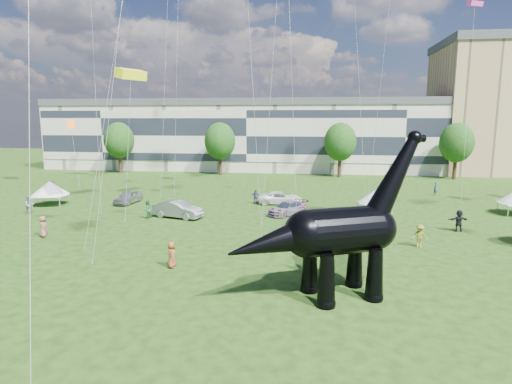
# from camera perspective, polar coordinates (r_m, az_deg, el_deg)

# --- Properties ---
(ground) EXTENTS (220.00, 220.00, 0.00)m
(ground) POSITION_cam_1_polar(r_m,az_deg,el_deg) (20.79, -3.97, -17.54)
(ground) COLOR #16330C
(ground) RESTS_ON ground
(terrace_row) EXTENTS (78.00, 11.00, 12.00)m
(terrace_row) POSITION_cam_1_polar(r_m,az_deg,el_deg) (81.02, -0.66, 7.26)
(terrace_row) COLOR beige
(terrace_row) RESTS_ON ground
(tree_far_left) EXTENTS (5.20, 5.20, 9.44)m
(tree_far_left) POSITION_cam_1_polar(r_m,az_deg,el_deg) (78.79, -17.82, 6.94)
(tree_far_left) COLOR #382314
(tree_far_left) RESTS_ON ground
(tree_mid_left) EXTENTS (5.20, 5.20, 9.44)m
(tree_mid_left) POSITION_cam_1_polar(r_m,az_deg,el_deg) (72.89, -4.84, 7.18)
(tree_mid_left) COLOR #382314
(tree_mid_left) RESTS_ON ground
(tree_mid_right) EXTENTS (5.20, 5.20, 9.44)m
(tree_mid_right) POSITION_cam_1_polar(r_m,az_deg,el_deg) (71.27, 11.18, 6.97)
(tree_mid_right) COLOR #382314
(tree_mid_right) RESTS_ON ground
(tree_far_right) EXTENTS (5.20, 5.20, 9.44)m
(tree_far_right) POSITION_cam_1_polar(r_m,az_deg,el_deg) (74.52, 25.22, 6.35)
(tree_far_right) COLOR #382314
(tree_far_right) RESTS_ON ground
(dinosaur_sculpture) EXTENTS (10.90, 6.26, 9.24)m
(dinosaur_sculpture) POSITION_cam_1_polar(r_m,az_deg,el_deg) (23.09, 10.40, -5.56)
(dinosaur_sculpture) COLOR black
(dinosaur_sculpture) RESTS_ON ground
(car_silver) EXTENTS (2.20, 4.49, 1.47)m
(car_silver) POSITION_cam_1_polar(r_m,az_deg,el_deg) (50.66, -16.68, -0.65)
(car_silver) COLOR #B9BABE
(car_silver) RESTS_ON ground
(car_grey) EXTENTS (5.30, 3.06, 1.65)m
(car_grey) POSITION_cam_1_polar(r_m,az_deg,el_deg) (42.23, -10.38, -2.29)
(car_grey) COLOR gray
(car_grey) RESTS_ON ground
(car_white) EXTENTS (5.15, 2.65, 1.39)m
(car_white) POSITION_cam_1_polar(r_m,az_deg,el_deg) (48.29, 3.29, -0.80)
(car_white) COLOR white
(car_white) RESTS_ON ground
(car_dark) EXTENTS (4.34, 4.76, 1.34)m
(car_dark) POSITION_cam_1_polar(r_m,az_deg,el_deg) (42.98, 4.23, -2.16)
(car_dark) COLOR #595960
(car_dark) RESTS_ON ground
(gazebo_near) EXTENTS (4.38, 4.38, 2.39)m
(gazebo_near) POSITION_cam_1_polar(r_m,az_deg,el_deg) (45.20, 15.59, -0.61)
(gazebo_near) COLOR silver
(gazebo_near) RESTS_ON ground
(gazebo_left) EXTENTS (4.68, 4.68, 2.72)m
(gazebo_left) POSITION_cam_1_polar(r_m,az_deg,el_deg) (52.54, -25.78, 0.45)
(gazebo_left) COLOR white
(gazebo_left) RESTS_ON ground
(visitors) EXTENTS (44.37, 30.90, 1.89)m
(visitors) POSITION_cam_1_polar(r_m,az_deg,el_deg) (37.45, 0.38, -3.56)
(visitors) COLOR #2E5874
(visitors) RESTS_ON ground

